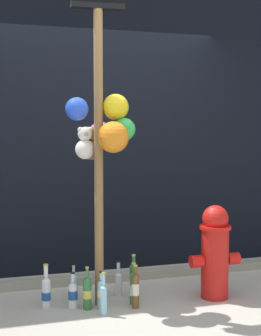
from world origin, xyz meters
TOP-DOWN VIEW (x-y plane):
  - ground_plane at (0.00, 0.00)m, footprint 14.00×14.00m
  - building_wall at (0.00, 1.34)m, footprint 10.00×0.20m
  - curb_strip at (0.00, 0.83)m, footprint 8.00×0.12m
  - memorial_post at (-0.21, 0.22)m, footprint 0.58×0.53m
  - fire_hydrant at (0.77, 0.09)m, footprint 0.46×0.28m
  - bottle_0 at (-0.68, 0.28)m, footprint 0.08×0.08m
  - bottle_1 at (-0.48, 0.19)m, footprint 0.08×0.08m
  - bottle_2 at (-0.03, 0.40)m, footprint 0.07×0.07m
  - bottle_3 at (-0.27, -0.04)m, footprint 0.06×0.06m
  - bottle_4 at (-0.37, 0.13)m, footprint 0.07×0.07m
  - bottle_5 at (0.03, 0.14)m, footprint 0.07×0.07m
  - bottle_6 at (-0.43, 0.38)m, footprint 0.07×0.07m
  - bottle_7 at (-0.26, 0.11)m, footprint 0.06×0.06m
  - bottle_8 at (0.02, 0.04)m, footprint 0.06×0.06m
  - bottle_9 at (0.08, 0.29)m, footprint 0.07×0.07m
  - litter_0 at (0.99, 0.66)m, footprint 0.18×0.18m

SIDE VIEW (x-z plane):
  - ground_plane at x=0.00m, z-range 0.00..0.00m
  - litter_0 at x=0.99m, z-range 0.00..0.01m
  - curb_strip at x=0.00m, z-range 0.00..0.08m
  - bottle_6 at x=-0.43m, z-range -0.04..0.27m
  - bottle_1 at x=-0.48m, z-range -0.03..0.27m
  - bottle_2 at x=-0.03m, z-range -0.03..0.28m
  - bottle_7 at x=-0.26m, z-range -0.03..0.28m
  - bottle_0 at x=-0.68m, z-range -0.05..0.32m
  - bottle_3 at x=-0.27m, z-range -0.04..0.31m
  - bottle_4 at x=-0.37m, z-range -0.04..0.32m
  - bottle_5 at x=0.03m, z-range -0.03..0.32m
  - bottle_9 at x=0.08m, z-range -0.04..0.35m
  - bottle_8 at x=0.02m, z-range -0.02..0.34m
  - fire_hydrant at x=0.77m, z-range 0.00..0.82m
  - memorial_post at x=-0.21m, z-range 0.21..3.02m
  - building_wall at x=0.00m, z-range 0.00..3.93m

